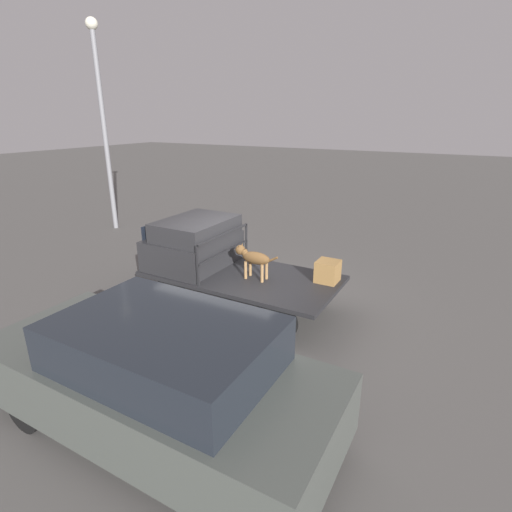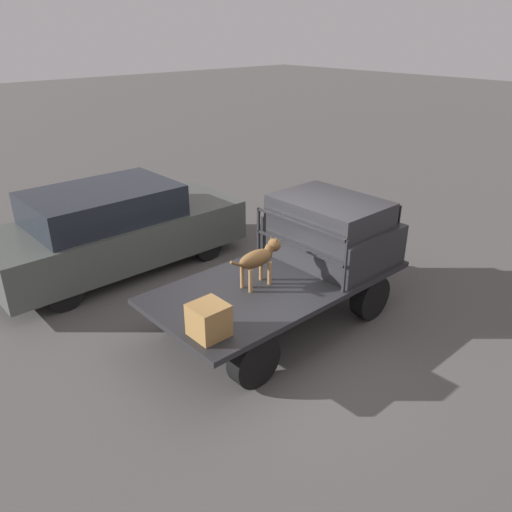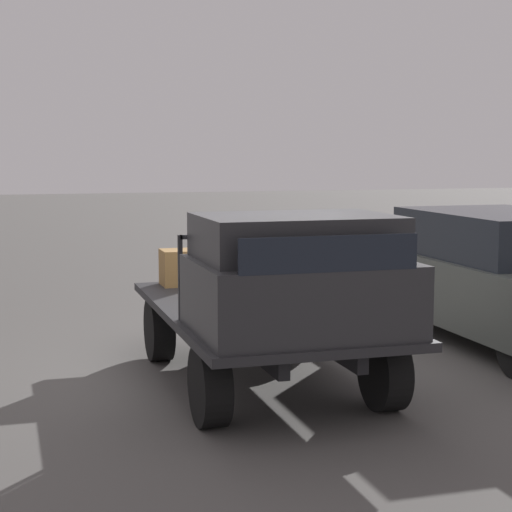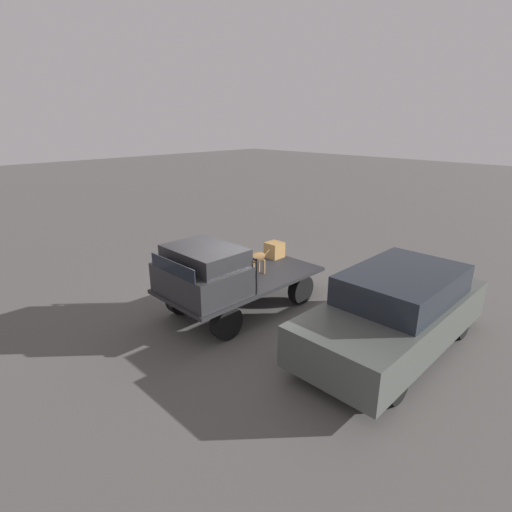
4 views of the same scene
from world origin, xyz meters
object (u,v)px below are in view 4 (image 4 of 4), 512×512
Objects in this scene: flatbed_truck at (242,286)px; parked_sedan at (396,311)px; cargo_crate at (274,250)px; dog at (254,259)px.

flatbed_truck is 3.51m from parked_sedan.
flatbed_truck is at bearing -78.09° from parked_sedan.
flatbed_truck is 9.42× the size of cargo_crate.
dog reaches higher than flatbed_truck.
dog is 0.21× the size of parked_sedan.
cargo_crate is (-1.64, -0.48, 0.41)m from flatbed_truck.
flatbed_truck is 0.85× the size of parked_sedan.
cargo_crate is 3.96m from parked_sedan.
flatbed_truck is 0.70m from dog.
parked_sedan reaches higher than dog.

